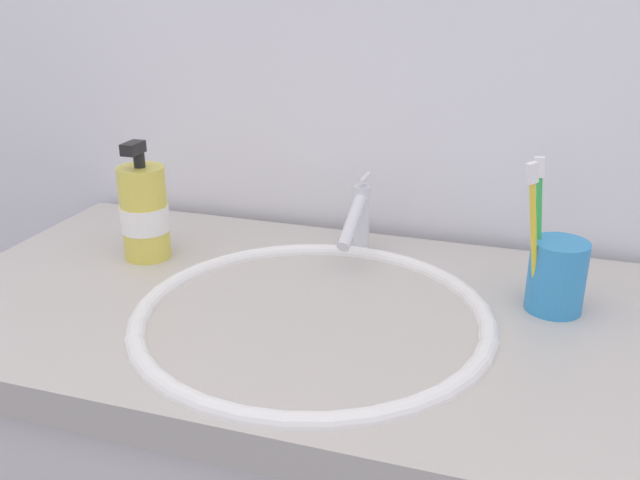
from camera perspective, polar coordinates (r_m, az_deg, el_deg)
The scene contains 7 objects.
tiled_wall_back at distance 1.07m, azimuth 3.47°, elevation 18.89°, with size 2.14×0.04×2.40m, color silver.
sink_basin at distance 0.85m, azimuth -0.63°, elevation -9.07°, with size 0.44×0.44×0.12m.
faucet at distance 1.00m, azimuth 3.21°, elevation 1.87°, with size 0.02×0.14×0.11m.
toothbrush_cup at distance 0.88m, azimuth 19.11°, elevation -2.86°, with size 0.07×0.07×0.09m, color #338CCC.
toothbrush_green at distance 0.86m, azimuth 17.75°, elevation 1.42°, with size 0.03×0.01×0.18m.
toothbrush_yellow at distance 0.83m, azimuth 17.35°, elevation 0.90°, with size 0.04×0.03×0.19m.
soap_dispenser at distance 1.01m, azimuth -14.42°, elevation 2.21°, with size 0.07×0.07×0.17m.
Camera 1 is at (0.27, -0.73, 1.25)m, focal length 38.43 mm.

